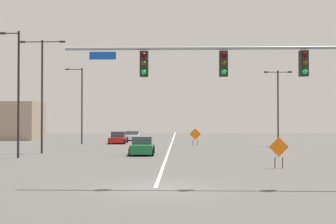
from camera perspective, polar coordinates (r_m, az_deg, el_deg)
The scene contains 13 objects.
ground at distance 17.98m, azimuth -1.66°, elevation -9.94°, with size 137.93×137.93×0.00m, color #4C4947.
road_centre_stripe at distance 56.13m, azimuth 0.57°, elevation -3.85°, with size 0.16×76.63×0.01m.
traffic_signal_assembly at distance 18.15m, azimuth 12.53°, elevation 5.19°, with size 13.14×0.44×6.24m.
street_lamp_far_right at distance 47.02m, azimuth 14.28°, elevation 1.32°, with size 2.93×0.24×7.95m.
street_lamp_far_left at distance 37.34m, azimuth -16.25°, elevation 3.18°, with size 3.79×0.24×9.39m.
street_lamp_near_right at distance 33.36m, azimuth -19.23°, elevation 2.87°, with size 1.53×0.24×9.24m.
street_lamp_mid_right at distance 50.31m, azimuth -11.41°, elevation 1.27°, with size 1.98×0.24×8.68m.
construction_sign_right_lane at distance 25.77m, azimuth 14.37°, elevation -4.68°, with size 1.16×0.11×1.80m.
construction_sign_median_far at distance 46.72m, azimuth 3.60°, elevation -3.01°, with size 1.25×0.29×1.86m.
car_green_far at distance 34.77m, azimuth -3.40°, elevation -4.51°, with size 2.05×4.31×1.44m.
car_red_mid at distance 51.31m, azimuth -6.54°, elevation -3.40°, with size 2.02×4.47×1.39m.
car_white_distant at distance 58.47m, azimuth -4.69°, elevation -3.15°, with size 2.21×4.62×1.25m.
roadside_building_west at distance 64.44m, azimuth -20.77°, elevation -1.09°, with size 9.93×6.20×5.23m.
Camera 1 is at (1.01, -17.74, 2.79)m, focal length 46.30 mm.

